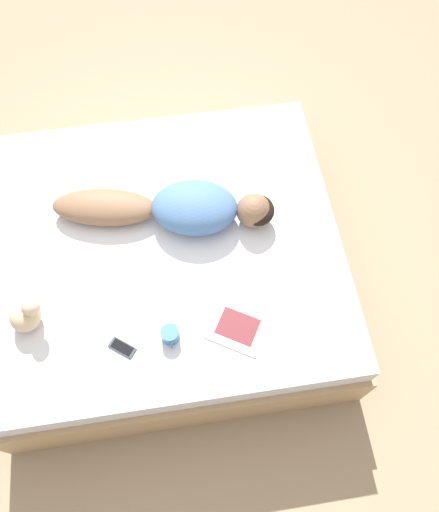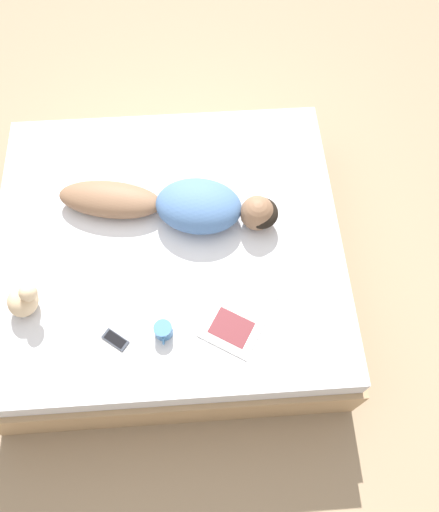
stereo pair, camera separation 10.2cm
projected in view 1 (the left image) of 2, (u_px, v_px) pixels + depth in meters
name	position (u px, v px, depth m)	size (l,w,h in m)	color
ground_plane	(173.00, 280.00, 3.34)	(12.00, 12.00, 0.00)	#9E8466
bed	(169.00, 262.00, 3.09)	(1.90, 2.05, 0.56)	tan
person	(177.00, 208.00, 2.83)	(0.49, 1.29, 0.21)	brown
open_magazine	(246.00, 307.00, 2.65)	(0.57, 0.50, 0.01)	white
coffee_mug	(170.00, 335.00, 2.55)	(0.12, 0.09, 0.08)	teal
cell_phone	(122.00, 348.00, 2.55)	(0.13, 0.15, 0.01)	#333842
plush_toy	(26.00, 315.00, 2.54)	(0.17, 0.19, 0.22)	#D1B289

